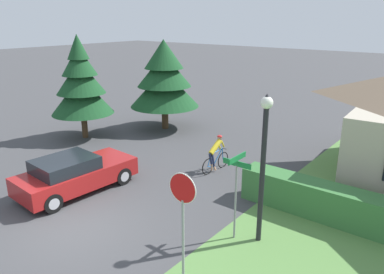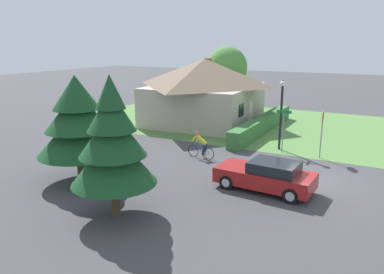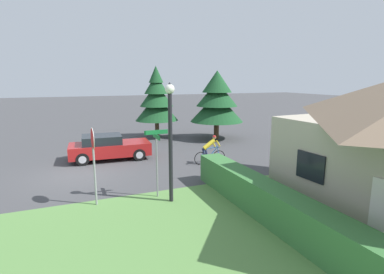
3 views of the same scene
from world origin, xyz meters
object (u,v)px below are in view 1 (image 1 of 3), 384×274
Objects in this scene: cyclist at (216,154)px; conifer_tall_near at (81,84)px; conifer_tall_far at (164,78)px; sedan_left_lane at (75,174)px; street_lamp at (264,153)px; stop_sign at (183,204)px; street_name_sign at (236,182)px.

conifer_tall_near is at bearing 97.21° from cyclist.
cyclist is at bearing -30.03° from conifer_tall_far.
sedan_left_lane is 1.02× the size of street_lamp.
conifer_tall_near is (-12.26, 2.97, 0.20)m from street_lamp.
conifer_tall_near is at bearing 53.80° from sedan_left_lane.
stop_sign is 0.65× the size of street_lamp.
stop_sign is at bearing -105.50° from street_lamp.
conifer_tall_far reaches higher than street_name_sign.
conifer_tall_near is at bearing 166.37° from street_lamp.
conifer_tall_near reaches higher than cyclist.
stop_sign is 0.52× the size of conifer_tall_near.
sedan_left_lane is 0.87× the size of conifer_tall_far.
sedan_left_lane is 0.82× the size of conifer_tall_near.
sedan_left_lane is at bearing -70.10° from conifer_tall_far.
stop_sign reaches higher than cyclist.
street_lamp reaches higher than street_name_sign.
conifer_tall_near is at bearing 164.07° from street_name_sign.
street_name_sign reaches higher than sedan_left_lane.
cyclist is 5.67m from street_lamp.
conifer_tall_far is at bearing -49.08° from stop_sign.
cyclist is at bearing -65.04° from stop_sign.
street_lamp is 12.21m from conifer_tall_far.
stop_sign is (3.26, -6.11, 1.28)m from cyclist.
street_lamp is at bearing -75.71° from sedan_left_lane.
conifer_tall_far is (-9.29, 9.59, 0.93)m from stop_sign.
conifer_tall_far is at bearing 145.08° from street_lamp.
conifer_tall_near reaches higher than stop_sign.
street_name_sign is (-0.62, -0.35, -0.92)m from street_lamp.
sedan_left_lane is 1.71× the size of street_name_sign.
cyclist is (3.00, 4.87, 0.04)m from sedan_left_lane.
conifer_tall_near is at bearing -119.22° from conifer_tall_far.
sedan_left_lane is at bearing -39.45° from conifer_tall_near.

